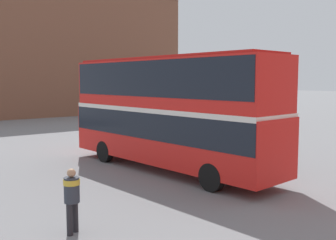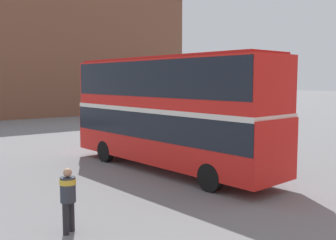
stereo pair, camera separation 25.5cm
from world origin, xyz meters
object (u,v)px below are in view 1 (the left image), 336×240
Objects in this scene: pedestrian_foreground at (72,194)px; parked_car_kerb_near at (222,114)px; no_entry_sign at (93,119)px; double_decker_bus at (168,106)px.

parked_car_kerb_near is at bearing -86.17° from pedestrian_foreground.
no_entry_sign reaches higher than parked_car_kerb_near.
double_decker_bus reaches higher than pedestrian_foreground.
double_decker_bus is 6.56× the size of pedestrian_foreground.
double_decker_bus is 2.77× the size of parked_car_kerb_near.
pedestrian_foreground is 0.42× the size of parked_car_kerb_near.
pedestrian_foreground reaches higher than parked_car_kerb_near.
pedestrian_foreground is 0.74× the size of no_entry_sign.
double_decker_bus is 8.80m from no_entry_sign.
double_decker_bus is 7.80m from pedestrian_foreground.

